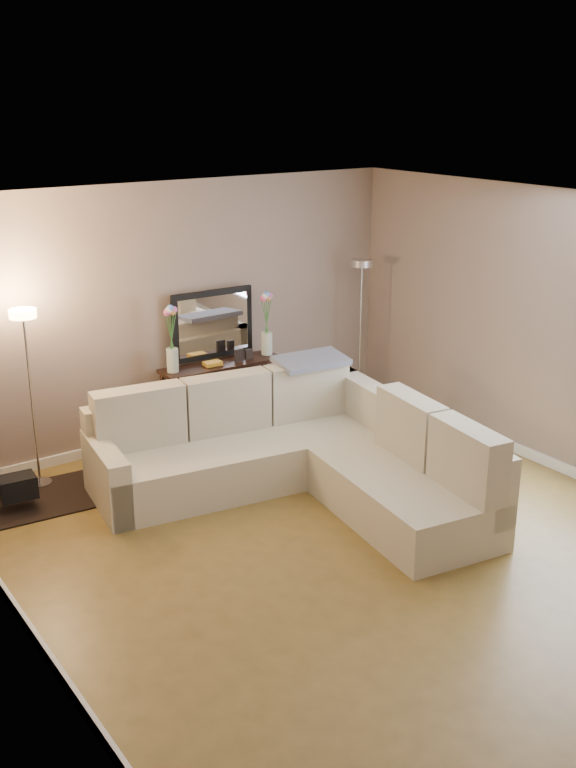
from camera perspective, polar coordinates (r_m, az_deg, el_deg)
floor at (r=6.95m, az=3.83°, el=-10.44°), size 5.00×5.50×0.01m
ceiling at (r=6.11m, az=4.37°, el=11.43°), size 5.00×5.50×0.01m
wall_back at (r=8.64m, az=-7.45°, el=4.72°), size 5.00×0.02×2.60m
wall_left at (r=5.31m, az=-17.68°, el=-5.26°), size 0.02×5.50×2.60m
wall_right at (r=8.16m, az=18.01°, el=3.09°), size 0.02×5.50×2.60m
baseboard_back at (r=9.01m, az=-7.04°, el=-3.04°), size 5.00×0.03×0.10m
baseboard_left at (r=5.92m, az=-16.20°, el=-16.33°), size 0.03×5.50×0.10m
baseboard_right at (r=8.55m, az=17.06°, el=-5.02°), size 0.03×5.50×0.10m
sectional_sofa at (r=7.60m, az=0.64°, el=-4.66°), size 2.82×2.96×0.96m
throw_blanket at (r=8.15m, az=1.56°, el=1.59°), size 0.72×0.46×0.09m
console_table at (r=8.77m, az=-4.87°, el=-0.83°), size 1.29×0.38×0.79m
leaning_mirror at (r=8.73m, az=-5.04°, el=3.98°), size 0.91×0.07×0.71m
table_decor at (r=8.65m, az=-4.37°, el=1.58°), size 0.54×0.12×0.13m
flower_vase_left at (r=8.37m, az=-7.76°, el=2.68°), size 0.15×0.12×0.67m
flower_vase_right at (r=8.87m, az=-1.44°, el=3.77°), size 0.15×0.12×0.67m
floor_lamp_lit at (r=7.76m, az=-16.96°, el=1.32°), size 0.25×0.25×1.64m
floor_lamp_unlit at (r=9.48m, az=4.88°, el=5.35°), size 0.25×0.25×1.68m
charcoal_rug at (r=7.87m, az=-16.24°, el=-7.39°), size 1.13×0.89×0.01m
black_bag at (r=7.67m, az=-17.58°, el=-6.56°), size 0.32×0.24×0.20m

